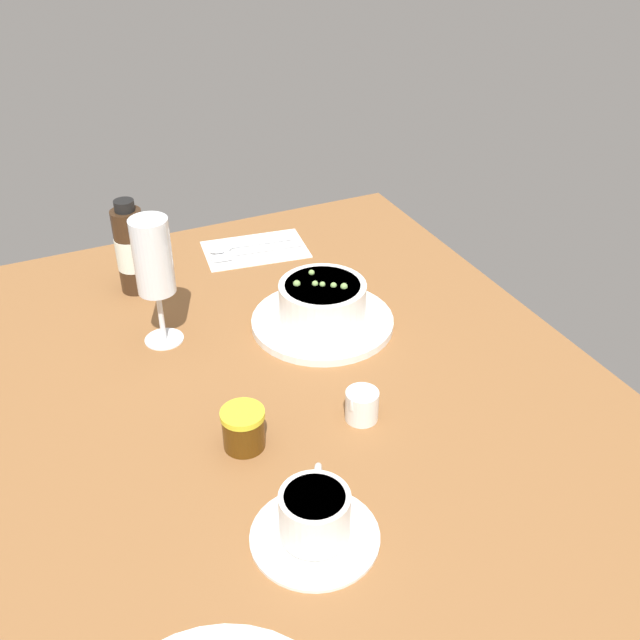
{
  "coord_description": "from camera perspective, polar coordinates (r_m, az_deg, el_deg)",
  "views": [
    {
      "loc": [
        -70.43,
        29.28,
        62.9
      ],
      "look_at": [
        4.04,
        -5.07,
        8.85
      ],
      "focal_mm": 41.64,
      "sensor_mm": 36.0,
      "label": 1
    }
  ],
  "objects": [
    {
      "name": "sauce_bottle_brown",
      "position": [
        1.22,
        -14.31,
        5.24
      ],
      "size": [
        4.93,
        4.93,
        15.77
      ],
      "color": "#382314",
      "rests_on": "ground_plane"
    },
    {
      "name": "jam_jar",
      "position": [
        0.91,
        -5.9,
        -8.29
      ],
      "size": [
        5.4,
        5.4,
        5.35
      ],
      "color": "#502E0A",
      "rests_on": "ground_plane"
    },
    {
      "name": "porridge_bowl",
      "position": [
        1.11,
        0.19,
        1.03
      ],
      "size": [
        21.6,
        21.6,
        7.8
      ],
      "color": "white",
      "rests_on": "ground_plane"
    },
    {
      "name": "cutlery_setting",
      "position": [
        1.34,
        -5.2,
        5.46
      ],
      "size": [
        13.92,
        19.43,
        0.9
      ],
      "color": "white",
      "rests_on": "ground_plane"
    },
    {
      "name": "coffee_cup",
      "position": [
        0.8,
        -0.4,
        -15.07
      ],
      "size": [
        13.95,
        13.95,
        6.35
      ],
      "color": "white",
      "rests_on": "ground_plane"
    },
    {
      "name": "ground_plane",
      "position": [
        1.0,
        -1.68,
        -6.8
      ],
      "size": [
        110.0,
        84.0,
        3.0
      ],
      "primitive_type": "cube",
      "color": "brown"
    },
    {
      "name": "creamer_jug",
      "position": [
        0.95,
        3.2,
        -6.56
      ],
      "size": [
        4.27,
        5.18,
        4.8
      ],
      "color": "white",
      "rests_on": "ground_plane"
    },
    {
      "name": "wine_glass",
      "position": [
        1.06,
        -12.68,
        4.36
      ],
      "size": [
        5.73,
        5.73,
        19.61
      ],
      "color": "white",
      "rests_on": "ground_plane"
    }
  ]
}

